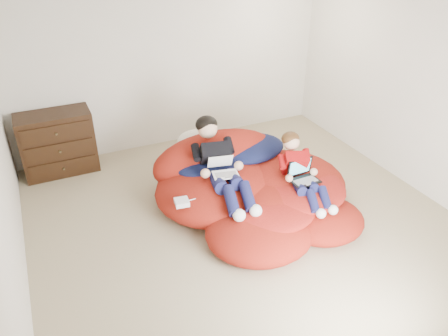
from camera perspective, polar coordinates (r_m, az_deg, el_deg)
room_shell at (r=5.32m, az=2.68°, el=-5.10°), size 5.10×5.10×2.77m
dresser at (r=6.70m, az=-20.90°, el=3.05°), size 1.01×0.57×0.91m
beanbag_pile at (r=5.63m, az=3.71°, el=-2.55°), size 2.51×2.32×0.88m
cream_pillow at (r=5.97m, az=-3.99°, el=3.56°), size 0.48×0.31×0.31m
older_boy at (r=5.34m, az=-0.67°, el=1.11°), size 0.45×1.36×0.79m
younger_boy at (r=5.39m, az=9.92°, el=-0.03°), size 0.39×1.02×0.69m
laptop_white at (r=5.27m, az=-0.10°, el=-0.08°), size 0.34×0.38×0.20m
laptop_black at (r=5.37m, az=10.24°, el=-0.85°), size 0.35×0.28×0.25m
power_adapter at (r=5.07m, az=-5.54°, el=-4.47°), size 0.18×0.18×0.06m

